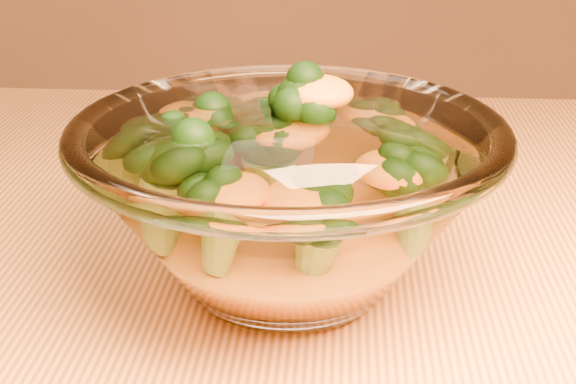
# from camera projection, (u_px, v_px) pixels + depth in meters

# --- Properties ---
(glass_bowl) EXTENTS (0.25, 0.25, 0.11)m
(glass_bowl) POSITION_uv_depth(u_px,v_px,m) (288.00, 201.00, 0.46)
(glass_bowl) COLOR white
(glass_bowl) RESTS_ON table
(cheese_sauce) EXTENTS (0.14, 0.14, 0.04)m
(cheese_sauce) POSITION_uv_depth(u_px,v_px,m) (288.00, 236.00, 0.47)
(cheese_sauce) COLOR orange
(cheese_sauce) RESTS_ON glass_bowl
(broccoli_heap) EXTENTS (0.18, 0.16, 0.09)m
(broccoli_heap) POSITION_uv_depth(u_px,v_px,m) (268.00, 161.00, 0.47)
(broccoli_heap) COLOR black
(broccoli_heap) RESTS_ON cheese_sauce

